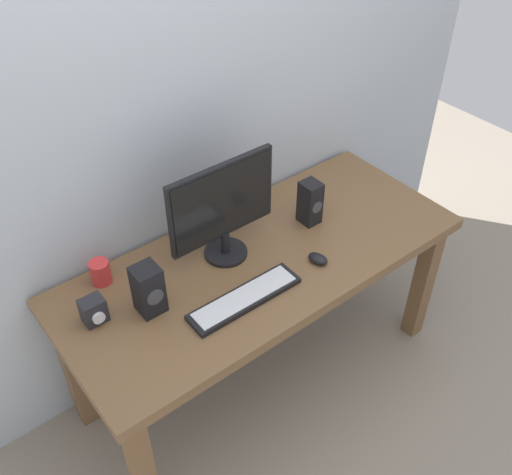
# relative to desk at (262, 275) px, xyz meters

# --- Properties ---
(ground_plane) EXTENTS (6.00, 6.00, 0.00)m
(ground_plane) POSITION_rel_desk_xyz_m (0.00, 0.00, -0.65)
(ground_plane) COLOR gray
(wall_back) EXTENTS (3.21, 0.04, 3.00)m
(wall_back) POSITION_rel_desk_xyz_m (0.00, 0.40, 0.85)
(wall_back) COLOR #B2BCC6
(wall_back) RESTS_ON ground_plane
(desk) EXTENTS (1.72, 0.72, 0.76)m
(desk) POSITION_rel_desk_xyz_m (0.00, 0.00, 0.00)
(desk) COLOR brown
(desk) RESTS_ON ground_plane
(monitor) EXTENTS (0.48, 0.18, 0.43)m
(monitor) POSITION_rel_desk_xyz_m (-0.11, 0.12, 0.34)
(monitor) COLOR black
(monitor) RESTS_ON desk
(keyboard_primary) EXTENTS (0.47, 0.12, 0.02)m
(keyboard_primary) POSITION_rel_desk_xyz_m (-0.21, -0.15, 0.12)
(keyboard_primary) COLOR black
(keyboard_primary) RESTS_ON desk
(mouse) EXTENTS (0.07, 0.10, 0.04)m
(mouse) POSITION_rel_desk_xyz_m (0.16, -0.16, 0.12)
(mouse) COLOR black
(mouse) RESTS_ON desk
(speaker_right) EXTENTS (0.08, 0.09, 0.20)m
(speaker_right) POSITION_rel_desk_xyz_m (0.31, 0.06, 0.21)
(speaker_right) COLOR black
(speaker_right) RESTS_ON desk
(speaker_left) EXTENTS (0.10, 0.10, 0.20)m
(speaker_left) POSITION_rel_desk_xyz_m (-0.51, 0.03, 0.21)
(speaker_left) COLOR black
(speaker_left) RESTS_ON desk
(audio_controller) EXTENTS (0.09, 0.08, 0.10)m
(audio_controller) POSITION_rel_desk_xyz_m (-0.69, 0.11, 0.16)
(audio_controller) COLOR #232328
(audio_controller) RESTS_ON desk
(coffee_mug) EXTENTS (0.08, 0.08, 0.10)m
(coffee_mug) POSITION_rel_desk_xyz_m (-0.58, 0.28, 0.16)
(coffee_mug) COLOR red
(coffee_mug) RESTS_ON desk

